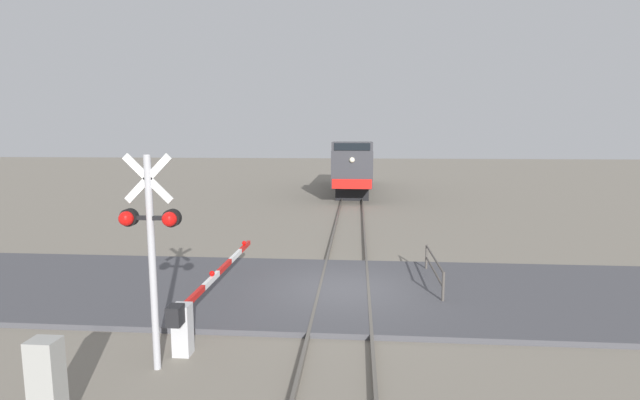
% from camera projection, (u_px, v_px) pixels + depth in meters
% --- Properties ---
extents(ground_plane, '(160.00, 160.00, 0.00)m').
position_uv_depth(ground_plane, '(344.00, 293.00, 13.76)').
color(ground_plane, gray).
extents(rail_track_left, '(0.08, 80.00, 0.15)m').
position_uv_depth(rail_track_left, '(320.00, 290.00, 13.80)').
color(rail_track_left, '#59544C').
rests_on(rail_track_left, ground_plane).
extents(rail_track_right, '(0.08, 80.00, 0.15)m').
position_uv_depth(rail_track_right, '(369.00, 291.00, 13.69)').
color(rail_track_right, '#59544C').
rests_on(rail_track_right, ground_plane).
extents(road_surface, '(36.00, 6.32, 0.14)m').
position_uv_depth(road_surface, '(344.00, 291.00, 13.75)').
color(road_surface, '#47474C').
rests_on(road_surface, ground_plane).
extents(locomotive, '(2.77, 16.03, 4.14)m').
position_uv_depth(locomotive, '(353.00, 165.00, 38.38)').
color(locomotive, black).
rests_on(locomotive, ground_plane).
extents(crossing_signal, '(1.18, 0.33, 4.27)m').
position_uv_depth(crossing_signal, '(151.00, 237.00, 8.93)').
color(crossing_signal, '#ADADB2').
rests_on(crossing_signal, ground_plane).
extents(crossing_gate, '(0.36, 6.66, 1.21)m').
position_uv_depth(crossing_gate, '(198.00, 303.00, 10.79)').
color(crossing_gate, silver).
rests_on(crossing_gate, ground_plane).
extents(utility_cabinet, '(0.45, 0.37, 1.47)m').
position_uv_depth(utility_cabinet, '(47.00, 384.00, 7.34)').
color(utility_cabinet, '#999993').
rests_on(utility_cabinet, ground_plane).
extents(guard_railing, '(0.08, 3.20, 0.95)m').
position_uv_depth(guard_railing, '(434.00, 267.00, 14.20)').
color(guard_railing, '#4C4742').
rests_on(guard_railing, ground_plane).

